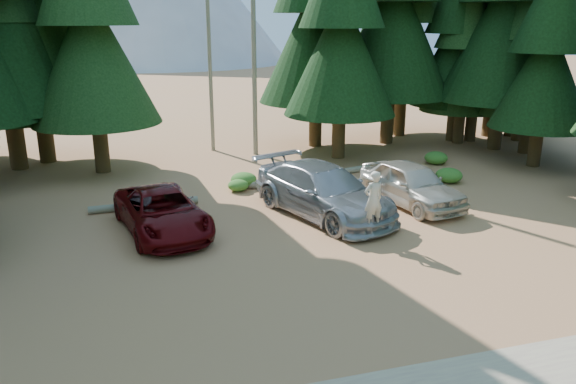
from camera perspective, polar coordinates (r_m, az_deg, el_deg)
name	(u,v)px	position (r m, az deg, el deg)	size (l,w,h in m)	color
ground	(343,268)	(16.15, 5.59, -7.74)	(160.00, 160.00, 0.00)	#BB804F
forest_belt_north	(239,153)	(29.89, -5.02, 3.98)	(36.00, 7.00, 22.00)	black
snag_front	(254,36)	(28.79, -3.51, 15.58)	(0.24, 0.24, 12.00)	gray
snag_back	(210,55)	(29.94, -7.98, 13.59)	(0.20, 0.20, 10.00)	gray
red_pickup	(162,212)	(18.94, -12.67, -1.95)	(2.37, 5.14, 1.43)	#57070A
silver_minivan_center	(323,191)	(20.08, 3.61, 0.10)	(2.52, 6.20, 1.80)	#A3A5AB
silver_minivan_right	(411,184)	(21.71, 12.41, 0.82)	(1.93, 4.81, 1.64)	beige
frisbee_player	(373,199)	(17.72, 8.66, -0.73)	(0.74, 0.56, 1.84)	beige
log_left	(144,205)	(21.62, -14.39, -1.28)	(0.28, 0.28, 3.99)	gray
log_mid	(277,187)	(23.17, -1.10, 0.53)	(0.30, 0.30, 3.63)	gray
log_right	(330,173)	(25.29, 4.25, 1.89)	(0.28, 0.28, 4.35)	gray
shrub_far_left	(162,191)	(22.75, -12.69, 0.11)	(1.00, 1.00, 0.55)	#306F21
shrub_left	(238,185)	(23.15, -5.08, 0.68)	(0.86, 0.86, 0.47)	#306F21
shrub_center_left	(244,180)	(23.73, -4.52, 1.27)	(1.10, 1.10, 0.60)	#306F21
shrub_center_right	(310,177)	(24.10, 2.20, 1.53)	(1.06, 1.06, 0.58)	#306F21
shrub_right	(397,172)	(25.66, 11.01, 2.05)	(0.84, 0.84, 0.46)	#306F21
shrub_far_right	(436,158)	(28.35, 14.81, 3.38)	(1.11, 1.11, 0.61)	#306F21
shrub_edge_east	(449,175)	(25.25, 16.04, 1.64)	(1.14, 1.14, 0.63)	#306F21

